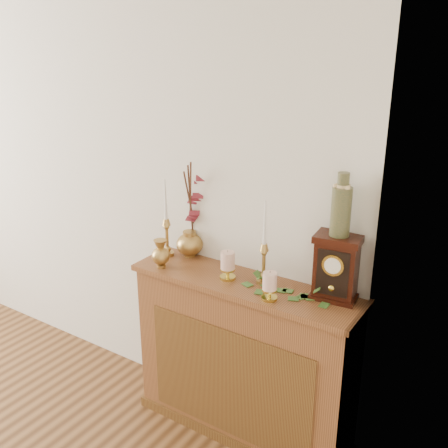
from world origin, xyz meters
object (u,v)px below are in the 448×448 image
Objects in this scene: bud_vase at (161,254)px; mantel_clock at (336,268)px; candlestick_center at (264,257)px; ceramic_vase at (341,208)px; ginger_jar at (195,213)px; candlestick_left at (167,231)px.

mantel_clock is (0.91, 0.18, 0.08)m from bud_vase.
ceramic_vase is (0.36, 0.05, 0.31)m from candlestick_center.
candlestick_center reaches higher than mantel_clock.
ginger_jar is at bearing 167.71° from candlestick_center.
mantel_clock reaches higher than bud_vase.
bud_vase is at bearing -101.51° from ginger_jar.
mantel_clock is at bearing 11.27° from bud_vase.
bud_vase is 0.31m from ginger_jar.
bud_vase is 1.00m from ceramic_vase.
candlestick_center is 1.36× the size of mantel_clock.
ginger_jar reaches higher than candlestick_center.
ceramic_vase is at bearing -4.12° from ginger_jar.
candlestick_left is 1.39× the size of mantel_clock.
candlestick_center is 0.57m from bud_vase.
candlestick_center is 0.48m from ceramic_vase.
candlestick_center is (0.63, -0.01, -0.00)m from candlestick_left.
candlestick_left reaches higher than mantel_clock.
ceramic_vase is (0.99, 0.04, 0.31)m from candlestick_left.
bud_vase is 0.50× the size of mantel_clock.
candlestick_left is 0.99m from mantel_clock.
ginger_jar is at bearing 175.88° from ceramic_vase.
ginger_jar is 0.89m from ceramic_vase.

